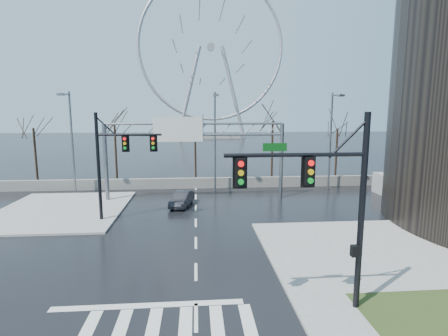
{
  "coord_description": "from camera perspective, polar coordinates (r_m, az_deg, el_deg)",
  "views": [
    {
      "loc": [
        0.08,
        -16.71,
        7.95
      ],
      "look_at": [
        2.09,
        8.23,
        4.0
      ],
      "focal_mm": 28.0,
      "sensor_mm": 36.0,
      "label": 1
    }
  ],
  "objects": [
    {
      "name": "tree_left",
      "position": [
        41.27,
        -17.41,
        5.83
      ],
      "size": [
        3.75,
        3.75,
        7.5
      ],
      "color": "black",
      "rests_on": "ground"
    },
    {
      "name": "ground",
      "position": [
        18.5,
        -4.61,
        -16.51
      ],
      "size": [
        260.0,
        260.0,
        0.0
      ],
      "primitive_type": "plane",
      "color": "black",
      "rests_on": "ground"
    },
    {
      "name": "tree_far_right",
      "position": [
        44.15,
        18.01,
        5.25
      ],
      "size": [
        3.4,
        3.4,
        6.8
      ],
      "color": "black",
      "rests_on": "ground"
    },
    {
      "name": "streetlight_right",
      "position": [
        37.6,
        17.21,
        5.43
      ],
      "size": [
        0.5,
        2.55,
        10.0
      ],
      "color": "slate",
      "rests_on": "ground"
    },
    {
      "name": "signal_mast_near",
      "position": [
        13.98,
        16.77,
        -4.14
      ],
      "size": [
        5.52,
        0.41,
        8.0
      ],
      "color": "black",
      "rests_on": "ground"
    },
    {
      "name": "sign_gantry",
      "position": [
        31.79,
        -5.43,
        3.94
      ],
      "size": [
        16.36,
        0.4,
        7.6
      ],
      "color": "slate",
      "rests_on": "ground"
    },
    {
      "name": "barrier_wall",
      "position": [
        37.45,
        -4.65,
        -2.45
      ],
      "size": [
        52.0,
        0.5,
        1.1
      ],
      "primitive_type": "cube",
      "color": "slate",
      "rests_on": "ground"
    },
    {
      "name": "signal_mast_far",
      "position": [
        26.53,
        -17.54,
        1.81
      ],
      "size": [
        4.72,
        0.41,
        8.0
      ],
      "color": "black",
      "rests_on": "ground"
    },
    {
      "name": "sidewalk_far",
      "position": [
        31.76,
        -25.02,
        -6.24
      ],
      "size": [
        10.0,
        12.0,
        0.15
      ],
      "primitive_type": "cube",
      "color": "gray",
      "rests_on": "ground"
    },
    {
      "name": "ferris_wheel",
      "position": [
        113.28,
        -2.17,
        18.21
      ],
      "size": [
        45.0,
        6.0,
        50.91
      ],
      "color": "gray",
      "rests_on": "ground"
    },
    {
      "name": "tree_center",
      "position": [
        41.3,
        -4.73,
        5.09
      ],
      "size": [
        3.25,
        3.25,
        6.5
      ],
      "color": "black",
      "rests_on": "ground"
    },
    {
      "name": "grass_strip",
      "position": [
        16.65,
        30.58,
        -20.27
      ],
      "size": [
        5.0,
        4.0,
        0.02
      ],
      "primitive_type": "cube",
      "color": "#263717",
      "rests_on": "sidewalk_near"
    },
    {
      "name": "tree_right",
      "position": [
        41.22,
        7.94,
        6.48
      ],
      "size": [
        3.9,
        3.9,
        7.8
      ],
      "color": "black",
      "rests_on": "ground"
    },
    {
      "name": "streetlight_mid",
      "position": [
        34.98,
        -1.46,
        5.59
      ],
      "size": [
        0.5,
        2.55,
        10.0
      ],
      "color": "slate",
      "rests_on": "ground"
    },
    {
      "name": "sidewalk_right_ext",
      "position": [
        22.59,
        22.31,
        -12.13
      ],
      "size": [
        12.0,
        10.0,
        0.15
      ],
      "primitive_type": "cube",
      "color": "gray",
      "rests_on": "ground"
    },
    {
      "name": "tree_far_left",
      "position": [
        44.61,
        -28.62,
        4.83
      ],
      "size": [
        3.5,
        3.5,
        7.0
      ],
      "color": "black",
      "rests_on": "ground"
    },
    {
      "name": "car",
      "position": [
        30.42,
        -6.91,
        -5.03
      ],
      "size": [
        2.18,
        3.97,
        1.24
      ],
      "primitive_type": "imported",
      "rotation": [
        0.0,
        0.0,
        -0.24
      ],
      "color": "black",
      "rests_on": "ground"
    },
    {
      "name": "streetlight_left",
      "position": [
        36.96,
        -23.78,
        5.02
      ],
      "size": [
        0.5,
        2.55,
        10.0
      ],
      "color": "slate",
      "rests_on": "ground"
    }
  ]
}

